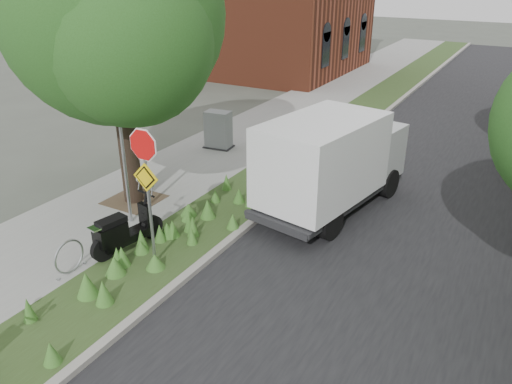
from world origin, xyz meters
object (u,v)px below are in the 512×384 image
sign_assembly (146,170)px  scooter_near (120,235)px  utility_cabinet (218,130)px  box_truck (332,159)px

sign_assembly → scooter_near: (-0.94, -0.03, -1.76)m
sign_assembly → utility_cabinet: sign_assembly is taller
scooter_near → utility_cabinet: size_ratio=1.46×
scooter_near → box_truck: (3.22, 4.62, 0.91)m
utility_cabinet → scooter_near: bearing=-74.0°
sign_assembly → box_truck: sign_assembly is taller
box_truck → utility_cabinet: (-5.26, 2.51, -0.72)m
sign_assembly → box_truck: (2.28, 4.59, -0.85)m
sign_assembly → utility_cabinet: bearing=112.8°
scooter_near → box_truck: bearing=55.1°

